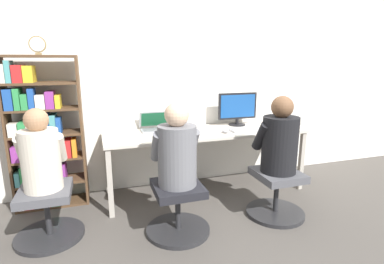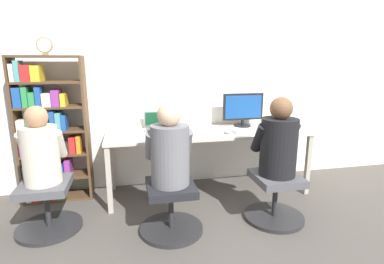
{
  "view_description": "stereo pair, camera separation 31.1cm",
  "coord_description": "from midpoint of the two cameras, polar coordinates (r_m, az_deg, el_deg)",
  "views": [
    {
      "loc": [
        -1.17,
        -2.75,
        1.5
      ],
      "look_at": [
        -0.24,
        0.13,
        0.78
      ],
      "focal_mm": 28.0,
      "sensor_mm": 36.0,
      "label": 1
    },
    {
      "loc": [
        -0.87,
        -2.83,
        1.5
      ],
      "look_at": [
        -0.24,
        0.13,
        0.78
      ],
      "focal_mm": 28.0,
      "sensor_mm": 36.0,
      "label": 2
    }
  ],
  "objects": [
    {
      "name": "ground_plane",
      "position": [
        3.33,
        7.31,
        -13.47
      ],
      "size": [
        14.0,
        14.0,
        0.0
      ],
      "primitive_type": "plane",
      "color": "#4C4742"
    },
    {
      "name": "wall_back",
      "position": [
        3.67,
        4.12,
        10.26
      ],
      "size": [
        10.0,
        0.05,
        2.6
      ],
      "color": "white",
      "rests_on": "ground_plane"
    },
    {
      "name": "desk",
      "position": [
        3.39,
        5.79,
        -0.95
      ],
      "size": [
        2.27,
        0.67,
        0.73
      ],
      "color": "beige",
      "rests_on": "ground_plane"
    },
    {
      "name": "desktop_monitor",
      "position": [
        3.68,
        12.11,
        4.16
      ],
      "size": [
        0.5,
        0.2,
        0.4
      ],
      "color": "black",
      "rests_on": "desk"
    },
    {
      "name": "laptop",
      "position": [
        3.45,
        -3.45,
        1.19
      ],
      "size": [
        0.38,
        0.28,
        0.21
      ],
      "color": "gray",
      "rests_on": "desk"
    },
    {
      "name": "keyboard",
      "position": [
        3.42,
        13.89,
        0.14
      ],
      "size": [
        0.41,
        0.15,
        0.03
      ],
      "color": "#B2B2B7",
      "rests_on": "desk"
    },
    {
      "name": "computer_mouse_by_keyboard",
      "position": [
        3.29,
        9.41,
        -0.01
      ],
      "size": [
        0.07,
        0.09,
        0.04
      ],
      "color": "#99999E",
      "rests_on": "desk"
    },
    {
      "name": "office_chair_left",
      "position": [
        3.08,
        18.42,
        -11.7
      ],
      "size": [
        0.57,
        0.57,
        0.46
      ],
      "color": "#262628",
      "rests_on": "ground_plane"
    },
    {
      "name": "office_chair_right",
      "position": [
        2.74,
        -0.68,
        -14.26
      ],
      "size": [
        0.57,
        0.57,
        0.46
      ],
      "color": "#262628",
      "rests_on": "ground_plane"
    },
    {
      "name": "person_at_monitor",
      "position": [
        2.9,
        19.15,
        -1.86
      ],
      "size": [
        0.41,
        0.36,
        0.73
      ],
      "color": "black",
      "rests_on": "office_chair_left"
    },
    {
      "name": "person_at_laptop",
      "position": [
        2.54,
        -0.74,
        -3.39
      ],
      "size": [
        0.41,
        0.35,
        0.72
      ],
      "color": "slate",
      "rests_on": "office_chair_right"
    },
    {
      "name": "bookshelf",
      "position": [
        3.44,
        -23.43,
        -0.36
      ],
      "size": [
        0.71,
        0.28,
        1.55
      ],
      "color": "#513823",
      "rests_on": "ground_plane"
    },
    {
      "name": "desk_clock",
      "position": [
        3.29,
        -23.86,
        14.82
      ],
      "size": [
        0.15,
        0.03,
        0.17
      ],
      "color": "olive",
      "rests_on": "bookshelf"
    },
    {
      "name": "office_chair_side",
      "position": [
        2.99,
        -23.2,
        -12.93
      ],
      "size": [
        0.57,
        0.57,
        0.46
      ],
      "color": "#262628",
      "rests_on": "ground_plane"
    },
    {
      "name": "person_near_shelf",
      "position": [
        2.81,
        -24.15,
        -3.23
      ],
      "size": [
        0.37,
        0.33,
        0.68
      ],
      "color": "beige",
      "rests_on": "office_chair_side"
    }
  ]
}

